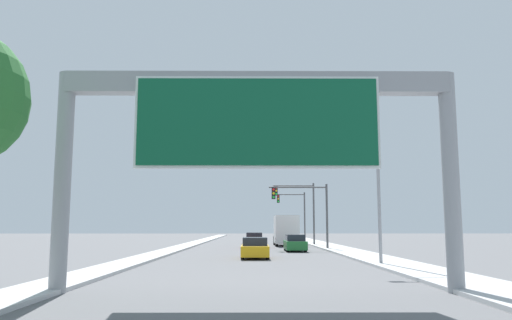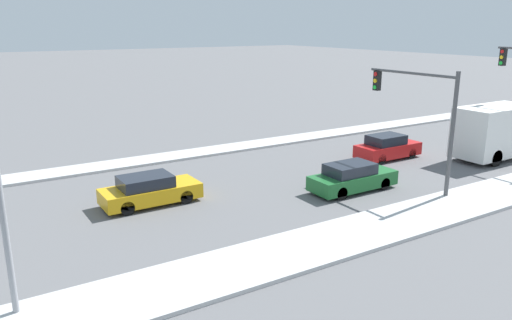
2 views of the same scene
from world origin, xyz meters
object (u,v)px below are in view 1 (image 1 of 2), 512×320
Objects in this scene: car_far_center at (255,248)px; traffic_light_mid_block at (301,203)px; car_near_left at (295,243)px; truck_box_primary at (286,230)px; street_lamp_right at (372,163)px; sign_gantry at (257,125)px; traffic_light_far_intersection at (296,209)px; traffic_light_near_intersection at (307,204)px; car_far_left at (254,238)px; car_near_right at (254,241)px.

car_far_center is 23.33m from traffic_light_mid_block.
truck_box_primary is at bearing 90.00° from car_near_left.
truck_box_primary is 1.06× the size of traffic_light_mid_block.
sign_gantry is at bearing -120.19° from street_lamp_right.
traffic_light_near_intersection is at bearing -91.83° from traffic_light_far_intersection.
traffic_light_mid_block is at bearing 23.16° from truck_box_primary.
truck_box_primary is 9.65m from traffic_light_near_intersection.
sign_gantry reaches higher than car_far_left.
traffic_light_near_intersection is 19.00m from street_lamp_right.
car_near_left is (3.50, 27.07, -4.83)m from sign_gantry.
traffic_light_far_intersection is at bearing 88.65° from traffic_light_mid_block.
street_lamp_right reaches higher than sign_gantry.
car_far_center is at bearing -99.80° from traffic_light_far_intersection.
car_near_left is 4.86m from traffic_light_near_intersection.
street_lamp_right is at bearing -83.82° from truck_box_primary.
truck_box_primary is 1.12× the size of traffic_light_far_intersection.
traffic_light_near_intersection is 10.02m from traffic_light_mid_block.
car_far_center is at bearing -103.46° from traffic_light_mid_block.
traffic_light_near_intersection reaches higher than car_far_left.
car_near_right is (0.00, 15.41, 0.05)m from car_far_center.
traffic_light_near_intersection is 0.91× the size of traffic_light_far_intersection.
sign_gantry is at bearing -90.00° from car_far_center.
car_near_left reaches higher than car_far_center.
street_lamp_right is (6.54, -21.94, 4.93)m from car_near_right.
traffic_light_near_intersection is (4.95, 12.34, 3.51)m from car_far_center.
sign_gantry is 1.39× the size of street_lamp_right.
car_near_left reaches higher than car_far_left.
traffic_light_near_intersection is 0.63× the size of street_lamp_right.
traffic_light_near_intersection reaches higher than car_far_center.
car_far_center is at bearing -90.00° from car_far_left.
car_far_center is 33.04m from traffic_light_far_intersection.
street_lamp_right is at bearing -44.95° from car_far_center.
car_far_center is 0.68× the size of traffic_light_far_intersection.
traffic_light_mid_block is (0.40, 10.00, 0.53)m from traffic_light_near_intersection.
traffic_light_near_intersection is (1.45, 3.05, 3.49)m from car_near_left.
traffic_light_far_intersection reaches higher than car_far_center.
traffic_light_mid_block reaches higher than car_far_left.
car_near_left is at bearing -90.00° from truck_box_primary.
truck_box_primary is at bearing -156.84° from traffic_light_mid_block.
car_far_left is at bearing 99.99° from car_near_left.
traffic_light_near_intersection is (1.45, -9.21, 2.50)m from truck_box_primary.
traffic_light_far_intersection is (5.59, 16.94, 3.70)m from car_near_right.
traffic_light_mid_block reaches higher than truck_box_primary.
car_near_left is 0.76× the size of traffic_light_near_intersection.
truck_box_primary is at bearing -100.94° from traffic_light_far_intersection.
car_near_right is at bearing 90.00° from sign_gantry.
car_near_right reaches higher than car_near_left.
car_far_center is at bearing -110.64° from car_near_left.
sign_gantry is 1.81× the size of truck_box_primary.
truck_box_primary is 1.23× the size of traffic_light_near_intersection.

